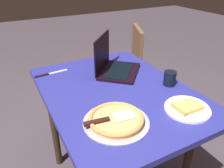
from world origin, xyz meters
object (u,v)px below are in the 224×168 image
at_px(chair_far, 125,66).
at_px(dining_table, 116,102).
at_px(table_knife, 48,74).
at_px(pizza_plate, 187,108).
at_px(drink_cup, 170,78).
at_px(laptop, 114,65).
at_px(pizza_tray, 116,119).

bearing_deg(chair_far, dining_table, -34.77).
bearing_deg(table_knife, pizza_plate, 35.02).
xyz_separation_m(table_knife, drink_cup, (0.50, 0.63, 0.04)).
relative_size(dining_table, laptop, 2.71).
bearing_deg(table_knife, pizza_tray, 13.42).
distance_m(dining_table, drink_cup, 0.36).
height_order(laptop, table_knife, laptop).
height_order(pizza_tray, table_knife, pizza_tray).
relative_size(dining_table, pizza_tray, 3.46).
distance_m(pizza_plate, table_knife, 0.92).
relative_size(laptop, pizza_plate, 1.74).
bearing_deg(pizza_tray, pizza_plate, 77.22).
bearing_deg(drink_cup, laptop, -146.58).
distance_m(laptop, chair_far, 0.77).
xyz_separation_m(drink_cup, chair_far, (-0.88, 0.22, -0.30)).
relative_size(laptop, pizza_tray, 1.28).
xyz_separation_m(laptop, chair_far, (-0.55, 0.44, -0.31)).
distance_m(laptop, pizza_plate, 0.59).
relative_size(pizza_tray, drink_cup, 3.55).
relative_size(pizza_tray, chair_far, 0.35).
distance_m(table_knife, chair_far, 0.97).
bearing_deg(dining_table, laptop, 155.18).
xyz_separation_m(dining_table, table_knife, (-0.40, -0.31, 0.09)).
bearing_deg(drink_cup, pizza_plate, -21.83).
height_order(laptop, pizza_tray, laptop).
height_order(laptop, drink_cup, laptop).
bearing_deg(dining_table, drink_cup, 72.45).
distance_m(dining_table, pizza_tray, 0.33).
distance_m(laptop, pizza_tray, 0.56).
distance_m(drink_cup, chair_far, 0.96).
xyz_separation_m(pizza_plate, pizza_tray, (-0.08, -0.37, 0.00)).
bearing_deg(table_knife, dining_table, 38.14).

